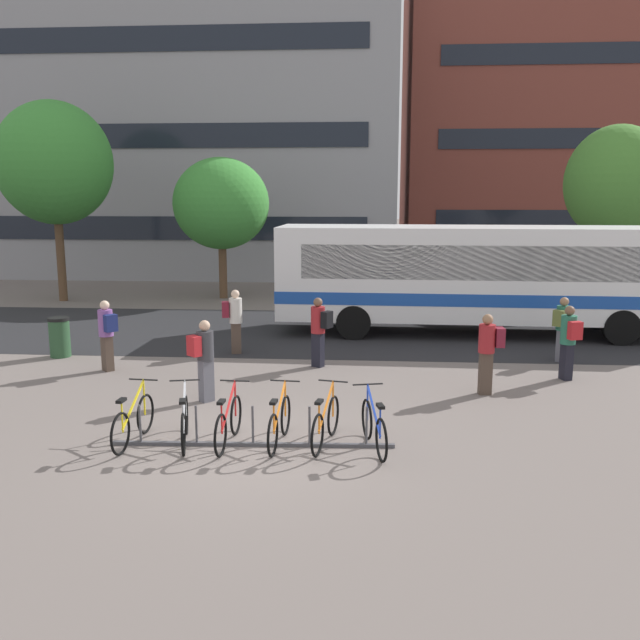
% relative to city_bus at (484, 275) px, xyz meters
% --- Properties ---
extents(ground, '(200.00, 200.00, 0.00)m').
position_rel_city_bus_xyz_m(ground, '(-5.23, -9.67, -1.78)').
color(ground, '#6B605B').
extents(bus_lane_asphalt, '(80.00, 7.20, 0.01)m').
position_rel_city_bus_xyz_m(bus_lane_asphalt, '(-5.23, 0.00, -1.77)').
color(bus_lane_asphalt, '#232326').
rests_on(bus_lane_asphalt, ground).
extents(city_bus, '(12.09, 2.87, 3.20)m').
position_rel_city_bus_xyz_m(city_bus, '(0.00, 0.00, 0.00)').
color(city_bus, white).
rests_on(city_bus, ground).
extents(bike_rack, '(4.74, 0.30, 0.70)m').
position_rel_city_bus_xyz_m(bike_rack, '(-5.26, -9.66, -1.68)').
color(bike_rack, '#47474C').
rests_on(bike_rack, ground).
extents(parked_bicycle_yellow_0, '(0.52, 1.72, 0.99)m').
position_rel_city_bus_xyz_m(parked_bicycle_yellow_0, '(-7.29, -9.68, -1.39)').
color(parked_bicycle_yellow_0, black).
rests_on(parked_bicycle_yellow_0, ground).
extents(parked_bicycle_silver_1, '(0.58, 1.69, 0.99)m').
position_rel_city_bus_xyz_m(parked_bicycle_silver_1, '(-6.41, -9.66, -1.39)').
color(parked_bicycle_silver_1, black).
rests_on(parked_bicycle_silver_1, ground).
extents(parked_bicycle_red_2, '(0.52, 1.72, 0.99)m').
position_rel_city_bus_xyz_m(parked_bicycle_red_2, '(-5.67, -9.63, -1.39)').
color(parked_bicycle_red_2, black).
rests_on(parked_bicycle_red_2, ground).
extents(parked_bicycle_orange_3, '(0.52, 1.72, 0.99)m').
position_rel_city_bus_xyz_m(parked_bicycle_orange_3, '(-4.82, -9.57, -1.39)').
color(parked_bicycle_orange_3, black).
rests_on(parked_bicycle_orange_3, ground).
extents(parked_bicycle_orange_4, '(0.54, 1.70, 0.99)m').
position_rel_city_bus_xyz_m(parked_bicycle_orange_4, '(-4.05, -9.52, -1.39)').
color(parked_bicycle_orange_4, black).
rests_on(parked_bicycle_orange_4, ground).
extents(parked_bicycle_blue_5, '(0.59, 1.69, 0.99)m').
position_rel_city_bus_xyz_m(parked_bicycle_blue_5, '(-3.24, -9.67, -1.39)').
color(parked_bicycle_blue_5, black).
rests_on(parked_bicycle_blue_5, ground).
extents(commuter_navy_pack_0, '(0.59, 0.58, 1.69)m').
position_rel_city_bus_xyz_m(commuter_navy_pack_0, '(-9.52, -5.07, -0.80)').
color(commuter_navy_pack_0, '#47382D').
rests_on(commuter_navy_pack_0, ground).
extents(commuter_maroon_pack_1, '(0.57, 0.41, 1.70)m').
position_rel_city_bus_xyz_m(commuter_maroon_pack_1, '(-6.88, -3.06, -0.80)').
color(commuter_maroon_pack_1, '#47382D').
rests_on(commuter_maroon_pack_1, ground).
extents(commuter_maroon_pack_2, '(0.54, 0.36, 1.71)m').
position_rel_city_bus_xyz_m(commuter_maroon_pack_2, '(-0.87, -6.32, -0.78)').
color(commuter_maroon_pack_2, '#47382D').
rests_on(commuter_maroon_pack_2, ground).
extents(commuter_black_pack_3, '(0.61, 0.53, 1.70)m').
position_rel_city_bus_xyz_m(commuter_black_pack_3, '(-4.56, -4.30, -0.80)').
color(commuter_black_pack_3, black).
rests_on(commuter_black_pack_3, ground).
extents(commuter_red_pack_4, '(0.44, 0.59, 1.70)m').
position_rel_city_bus_xyz_m(commuter_red_pack_4, '(1.12, -5.05, -0.80)').
color(commuter_red_pack_4, black).
rests_on(commuter_red_pack_4, ground).
extents(commuter_olive_pack_5, '(0.56, 0.60, 1.63)m').
position_rel_city_bus_xyz_m(commuter_olive_pack_5, '(1.44, -3.34, -0.84)').
color(commuter_olive_pack_5, '#565660').
rests_on(commuter_olive_pack_5, ground).
extents(commuter_red_pack_6, '(0.58, 0.59, 1.68)m').
position_rel_city_bus_xyz_m(commuter_red_pack_6, '(-6.65, -7.28, -0.81)').
color(commuter_red_pack_6, '#565660').
rests_on(commuter_red_pack_6, ground).
extents(trash_bin, '(0.55, 0.55, 1.03)m').
position_rel_city_bus_xyz_m(trash_bin, '(-11.32, -3.75, -1.26)').
color(trash_bin, '#284C2D').
rests_on(trash_bin, ground).
extents(street_tree_0, '(3.95, 3.95, 6.78)m').
position_rel_city_bus_xyz_m(street_tree_0, '(6.18, 7.55, 2.77)').
color(street_tree_0, brown).
rests_on(street_tree_0, ground).
extents(street_tree_1, '(3.77, 3.77, 5.55)m').
position_rel_city_bus_xyz_m(street_tree_1, '(-9.25, 6.43, 1.97)').
color(street_tree_1, brown).
rests_on(street_tree_1, ground).
extents(street_tree_2, '(4.35, 4.35, 7.59)m').
position_rel_city_bus_xyz_m(street_tree_2, '(-15.37, 5.26, 3.49)').
color(street_tree_2, brown).
rests_on(street_tree_2, ground).
extents(building_left_wing, '(22.49, 13.42, 21.09)m').
position_rel_city_bus_xyz_m(building_left_wing, '(-13.43, 18.03, 8.77)').
color(building_left_wing, gray).
rests_on(building_left_wing, ground).
extents(building_right_wing, '(25.65, 13.56, 17.80)m').
position_rel_city_bus_xyz_m(building_right_wing, '(11.60, 26.08, 7.12)').
color(building_right_wing, brown).
rests_on(building_right_wing, ground).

